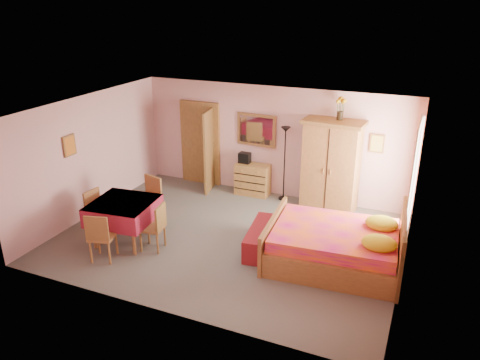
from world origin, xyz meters
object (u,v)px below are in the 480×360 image
at_px(sunflower_vase, 341,108).
at_px(chair_west, 100,213).
at_px(chair_south, 102,236).
at_px(stereo, 245,158).
at_px(chest_of_drawers, 253,179).
at_px(chair_north, 147,202).
at_px(wardrobe, 331,166).
at_px(bench, 263,238).
at_px(dining_table, 125,222).
at_px(chair_east, 152,227).
at_px(floor_lamp, 284,164).
at_px(wall_mirror, 256,130).
at_px(bed, 335,236).

height_order(sunflower_vase, chair_west, sunflower_vase).
bearing_deg(chair_south, stereo, 57.92).
bearing_deg(chest_of_drawers, chair_north, -121.13).
bearing_deg(chair_north, wardrobe, -130.09).
xyz_separation_m(stereo, bench, (1.38, -2.40, -0.67)).
height_order(bench, chair_north, chair_north).
bearing_deg(chest_of_drawers, dining_table, -114.99).
distance_m(sunflower_vase, dining_table, 4.98).
height_order(chair_west, chair_east, chair_east).
height_order(chair_south, chair_east, chair_south).
height_order(floor_lamp, dining_table, floor_lamp).
bearing_deg(sunflower_vase, wall_mirror, 174.35).
distance_m(wall_mirror, chair_north, 3.13).
relative_size(chest_of_drawers, wardrobe, 0.40).
bearing_deg(floor_lamp, bed, -53.92).
xyz_separation_m(wardrobe, dining_table, (-3.29, -3.05, -0.60)).
distance_m(bed, chair_south, 4.15).
distance_m(wall_mirror, chair_south, 4.41).
relative_size(stereo, floor_lamp, 0.15).
distance_m(floor_lamp, chair_east, 3.57).
relative_size(sunflower_vase, bench, 0.37).
bearing_deg(chest_of_drawers, bench, -64.63).
bearing_deg(sunflower_vase, chair_east, -130.41).
relative_size(chair_south, chair_north, 0.91).
relative_size(stereo, chair_south, 0.29).
bearing_deg(chair_south, chair_east, 31.50).
bearing_deg(chair_east, chest_of_drawers, -21.67).
bearing_deg(floor_lamp, chair_east, -115.64).
bearing_deg(chair_west, sunflower_vase, 132.49).
xyz_separation_m(bed, chair_east, (-3.25, -0.85, -0.08)).
bearing_deg(chair_south, chair_west, 115.26).
height_order(floor_lamp, bench, floor_lamp).
xyz_separation_m(stereo, floor_lamp, (1.00, -0.02, -0.01)).
bearing_deg(chair_north, bed, -164.40).
bearing_deg(sunflower_vase, chair_north, -144.46).
distance_m(bed, chair_east, 3.36).
relative_size(stereo, bed, 0.11).
bearing_deg(wall_mirror, dining_table, -109.17).
bearing_deg(sunflower_vase, dining_table, -136.99).
relative_size(chest_of_drawers, floor_lamp, 0.46).
xyz_separation_m(chest_of_drawers, chair_north, (-1.40, -2.39, 0.14)).
bearing_deg(chair_west, bench, 107.27).
distance_m(chest_of_drawers, stereo, 0.55).
xyz_separation_m(floor_lamp, sunflower_vase, (1.18, -0.00, 1.41)).
distance_m(floor_lamp, dining_table, 3.87).
relative_size(stereo, sunflower_vase, 0.55).
bearing_deg(stereo, sunflower_vase, -0.61).
relative_size(floor_lamp, bed, 0.75).
relative_size(wall_mirror, floor_lamp, 0.56).
relative_size(chest_of_drawers, dining_table, 0.70).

